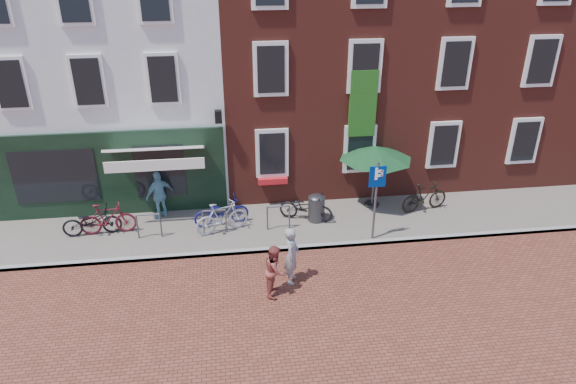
{
  "coord_description": "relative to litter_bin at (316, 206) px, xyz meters",
  "views": [
    {
      "loc": [
        -1.07,
        -12.94,
        8.38
      ],
      "look_at": [
        0.8,
        1.13,
        1.43
      ],
      "focal_mm": 32.03,
      "sensor_mm": 36.0,
      "label": 1
    }
  ],
  "objects": [
    {
      "name": "cafe_person",
      "position": [
        -5.05,
        0.88,
        0.31
      ],
      "size": [
        1.02,
        0.87,
        1.64
      ],
      "primitive_type": "imported",
      "rotation": [
        0.0,
        0.0,
        3.74
      ],
      "color": "#71ADBF",
      "rests_on": "sidewalk"
    },
    {
      "name": "bicycle_4",
      "position": [
        -0.34,
        0.06,
        -0.05
      ],
      "size": [
        1.87,
        1.27,
        0.93
      ],
      "primitive_type": "imported",
      "rotation": [
        0.0,
        0.0,
        1.17
      ],
      "color": "black",
      "rests_on": "sidewalk"
    },
    {
      "name": "bicycle_0",
      "position": [
        -7.08,
        0.01,
        -0.05
      ],
      "size": [
        1.82,
        0.77,
        0.93
      ],
      "primitive_type": "imported",
      "rotation": [
        0.0,
        0.0,
        1.66
      ],
      "color": "black",
      "rests_on": "sidewalk"
    },
    {
      "name": "sidewalk",
      "position": [
        -0.8,
        -0.11,
        -0.56
      ],
      "size": [
        24.0,
        3.0,
        0.1
      ],
      "primitive_type": "cube",
      "color": "slate",
      "rests_on": "ground"
    },
    {
      "name": "ground",
      "position": [
        -1.8,
        -1.61,
        -0.61
      ],
      "size": [
        80.0,
        80.0,
        0.0
      ],
      "primitive_type": "plane",
      "color": "brown"
    },
    {
      "name": "woman",
      "position": [
        -1.24,
        -3.07,
        0.2
      ],
      "size": [
        0.55,
        0.68,
        1.63
      ],
      "primitive_type": "imported",
      "rotation": [
        0.0,
        0.0,
        1.28
      ],
      "color": "gray",
      "rests_on": "ground"
    },
    {
      "name": "bicycle_2",
      "position": [
        -3.08,
        0.12,
        -0.05
      ],
      "size": [
        1.86,
        0.94,
        0.93
      ],
      "primitive_type": "imported",
      "rotation": [
        0.0,
        0.0,
        1.76
      ],
      "color": "navy",
      "rests_on": "sidewalk"
    },
    {
      "name": "bicycle_1",
      "position": [
        -6.59,
        0.02,
        0.0
      ],
      "size": [
        1.74,
        0.58,
        1.03
      ],
      "primitive_type": "imported",
      "rotation": [
        0.0,
        0.0,
        1.62
      ],
      "color": "#5A141F",
      "rests_on": "sidewalk"
    },
    {
      "name": "bicycle_5",
      "position": [
        3.75,
        0.2,
        0.0
      ],
      "size": [
        1.79,
        0.84,
        1.03
      ],
      "primitive_type": "imported",
      "rotation": [
        0.0,
        0.0,
        1.79
      ],
      "color": "black",
      "rests_on": "sidewalk"
    },
    {
      "name": "parasol",
      "position": [
        2.11,
        0.79,
        1.54
      ],
      "size": [
        2.46,
        2.46,
        2.29
      ],
      "color": "#4C4C4F",
      "rests_on": "sidewalk"
    },
    {
      "name": "parking_sign",
      "position": [
        1.52,
        -1.37,
        1.18
      ],
      "size": [
        0.5,
        0.08,
        2.55
      ],
      "color": "#4C4C4F",
      "rests_on": "sidewalk"
    },
    {
      "name": "bicycle_3",
      "position": [
        -3.06,
        -0.35,
        0.0
      ],
      "size": [
        1.79,
        1.02,
        1.03
      ],
      "primitive_type": "imported",
      "rotation": [
        0.0,
        0.0,
        1.9
      ],
      "color": "#AAABAC",
      "rests_on": "sidewalk"
    },
    {
      "name": "litter_bin",
      "position": [
        0.0,
        0.0,
        0.0
      ],
      "size": [
        0.54,
        0.54,
        0.99
      ],
      "color": "#3C3B3E",
      "rests_on": "sidewalk"
    },
    {
      "name": "building_brick_mid",
      "position": [
        0.2,
        5.39,
        4.39
      ],
      "size": [
        6.0,
        8.0,
        10.0
      ],
      "primitive_type": "cube",
      "color": "maroon",
      "rests_on": "ground"
    },
    {
      "name": "boy",
      "position": [
        -1.74,
        -3.57,
        0.11
      ],
      "size": [
        0.7,
        0.81,
        1.44
      ],
      "primitive_type": "imported",
      "rotation": [
        0.0,
        0.0,
        1.33
      ],
      "color": "#943E38",
      "rests_on": "ground"
    },
    {
      "name": "building_brick_right",
      "position": [
        6.2,
        5.39,
        4.39
      ],
      "size": [
        6.0,
        8.0,
        10.0
      ],
      "primitive_type": "cube",
      "color": "maroon",
      "rests_on": "ground"
    },
    {
      "name": "building_stucco",
      "position": [
        -6.8,
        5.39,
        3.89
      ],
      "size": [
        8.0,
        8.0,
        9.0
      ],
      "primitive_type": "cube",
      "color": "silver",
      "rests_on": "ground"
    }
  ]
}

